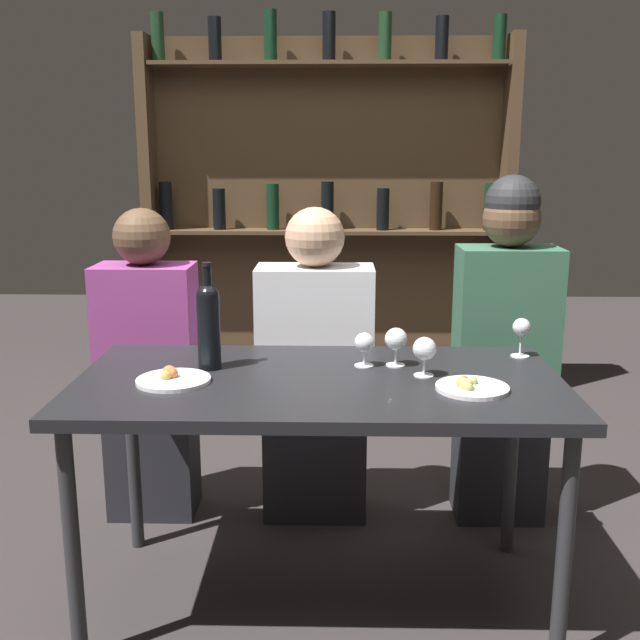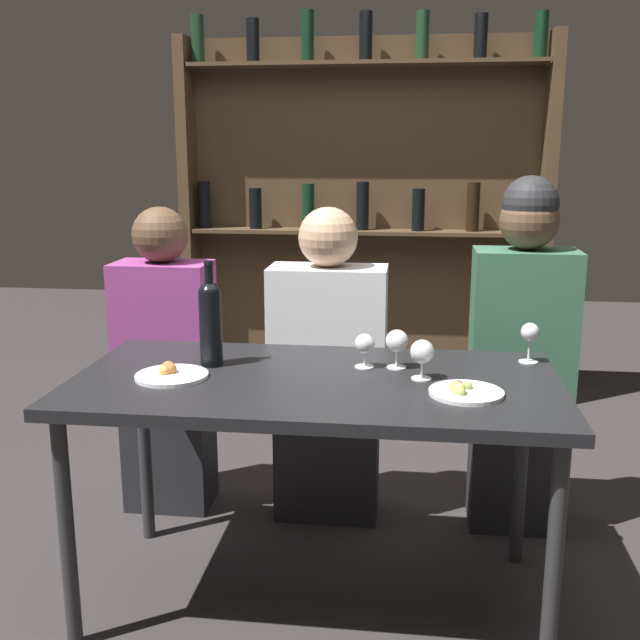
{
  "view_description": "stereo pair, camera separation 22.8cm",
  "coord_description": "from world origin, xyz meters",
  "px_view_note": "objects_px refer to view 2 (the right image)",
  "views": [
    {
      "loc": [
        0.05,
        -2.11,
        1.39
      ],
      "look_at": [
        0.0,
        0.11,
        0.88
      ],
      "focal_mm": 42.0,
      "sensor_mm": 36.0,
      "label": 1
    },
    {
      "loc": [
        0.28,
        -2.1,
        1.39
      ],
      "look_at": [
        0.0,
        0.11,
        0.88
      ],
      "focal_mm": 42.0,
      "sensor_mm": 36.0,
      "label": 2
    }
  ],
  "objects_px": {
    "seated_person_right": "(521,360)",
    "food_plate_0": "(171,374)",
    "wine_glass_2": "(422,353)",
    "wine_glass_1": "(397,342)",
    "wine_glass_0": "(530,334)",
    "wine_glass_3": "(365,345)",
    "wine_bottle": "(210,319)",
    "food_plate_1": "(464,391)",
    "seated_person_center": "(328,375)",
    "seated_person_left": "(166,368)"
  },
  "relations": [
    {
      "from": "wine_glass_3",
      "to": "food_plate_0",
      "type": "height_order",
      "value": "wine_glass_3"
    },
    {
      "from": "wine_glass_3",
      "to": "seated_person_right",
      "type": "distance_m",
      "value": 0.72
    },
    {
      "from": "food_plate_0",
      "to": "wine_glass_1",
      "type": "bearing_deg",
      "value": 15.34
    },
    {
      "from": "seated_person_left",
      "to": "wine_glass_3",
      "type": "bearing_deg",
      "value": -29.69
    },
    {
      "from": "wine_bottle",
      "to": "wine_glass_2",
      "type": "distance_m",
      "value": 0.66
    },
    {
      "from": "wine_bottle",
      "to": "seated_person_right",
      "type": "xyz_separation_m",
      "value": [
        1.01,
        0.49,
        -0.23
      ]
    },
    {
      "from": "food_plate_1",
      "to": "seated_person_center",
      "type": "height_order",
      "value": "seated_person_center"
    },
    {
      "from": "wine_glass_1",
      "to": "seated_person_right",
      "type": "distance_m",
      "value": 0.65
    },
    {
      "from": "wine_glass_0",
      "to": "wine_glass_3",
      "type": "distance_m",
      "value": 0.53
    },
    {
      "from": "wine_glass_1",
      "to": "seated_person_right",
      "type": "xyz_separation_m",
      "value": [
        0.44,
        0.45,
        -0.17
      ]
    },
    {
      "from": "seated_person_right",
      "to": "food_plate_1",
      "type": "bearing_deg",
      "value": -109.86
    },
    {
      "from": "food_plate_0",
      "to": "food_plate_1",
      "type": "relative_size",
      "value": 1.05
    },
    {
      "from": "wine_glass_3",
      "to": "seated_person_center",
      "type": "bearing_deg",
      "value": 110.1
    },
    {
      "from": "wine_glass_0",
      "to": "food_plate_0",
      "type": "distance_m",
      "value": 1.11
    },
    {
      "from": "wine_glass_2",
      "to": "seated_person_left",
      "type": "bearing_deg",
      "value": 150.29
    },
    {
      "from": "wine_bottle",
      "to": "food_plate_1",
      "type": "height_order",
      "value": "wine_bottle"
    },
    {
      "from": "wine_glass_1",
      "to": "wine_glass_0",
      "type": "bearing_deg",
      "value": 15.46
    },
    {
      "from": "wine_glass_1",
      "to": "wine_glass_2",
      "type": "relative_size",
      "value": 1.02
    },
    {
      "from": "wine_bottle",
      "to": "seated_person_right",
      "type": "relative_size",
      "value": 0.25
    },
    {
      "from": "wine_glass_0",
      "to": "wine_glass_2",
      "type": "relative_size",
      "value": 1.08
    },
    {
      "from": "wine_glass_2",
      "to": "food_plate_0",
      "type": "bearing_deg",
      "value": -174.2
    },
    {
      "from": "wine_glass_3",
      "to": "wine_glass_1",
      "type": "bearing_deg",
      "value": 3.7
    },
    {
      "from": "wine_glass_0",
      "to": "wine_glass_3",
      "type": "bearing_deg",
      "value": -166.73
    },
    {
      "from": "wine_glass_3",
      "to": "seated_person_left",
      "type": "height_order",
      "value": "seated_person_left"
    },
    {
      "from": "food_plate_1",
      "to": "seated_person_center",
      "type": "xyz_separation_m",
      "value": [
        -0.46,
        0.68,
        -0.18
      ]
    },
    {
      "from": "wine_bottle",
      "to": "wine_glass_2",
      "type": "relative_size",
      "value": 2.76
    },
    {
      "from": "food_plate_1",
      "to": "seated_person_center",
      "type": "relative_size",
      "value": 0.17
    },
    {
      "from": "wine_glass_2",
      "to": "food_plate_0",
      "type": "height_order",
      "value": "wine_glass_2"
    },
    {
      "from": "wine_bottle",
      "to": "wine_glass_1",
      "type": "xyz_separation_m",
      "value": [
        0.57,
        0.04,
        -0.06
      ]
    },
    {
      "from": "wine_bottle",
      "to": "wine_glass_3",
      "type": "distance_m",
      "value": 0.48
    },
    {
      "from": "wine_glass_0",
      "to": "wine_glass_2",
      "type": "distance_m",
      "value": 0.4
    },
    {
      "from": "food_plate_0",
      "to": "food_plate_1",
      "type": "distance_m",
      "value": 0.85
    },
    {
      "from": "seated_person_right",
      "to": "food_plate_0",
      "type": "bearing_deg",
      "value": -150.28
    },
    {
      "from": "wine_glass_2",
      "to": "seated_person_center",
      "type": "xyz_separation_m",
      "value": [
        -0.34,
        0.55,
        -0.25
      ]
    },
    {
      "from": "wine_glass_3",
      "to": "seated_person_center",
      "type": "xyz_separation_m",
      "value": [
        -0.17,
        0.45,
        -0.24
      ]
    },
    {
      "from": "seated_person_center",
      "to": "food_plate_1",
      "type": "bearing_deg",
      "value": -56.23
    },
    {
      "from": "wine_glass_1",
      "to": "food_plate_0",
      "type": "bearing_deg",
      "value": -164.66
    },
    {
      "from": "wine_glass_0",
      "to": "wine_glass_1",
      "type": "bearing_deg",
      "value": -164.54
    },
    {
      "from": "wine_bottle",
      "to": "wine_glass_0",
      "type": "xyz_separation_m",
      "value": [
        0.99,
        0.15,
        -0.06
      ]
    },
    {
      "from": "wine_glass_2",
      "to": "wine_glass_3",
      "type": "height_order",
      "value": "wine_glass_2"
    },
    {
      "from": "wine_glass_0",
      "to": "wine_glass_3",
      "type": "height_order",
      "value": "wine_glass_0"
    },
    {
      "from": "wine_glass_1",
      "to": "wine_glass_2",
      "type": "distance_m",
      "value": 0.13
    },
    {
      "from": "wine_bottle",
      "to": "seated_person_left",
      "type": "relative_size",
      "value": 0.28
    },
    {
      "from": "wine_glass_0",
      "to": "seated_person_right",
      "type": "distance_m",
      "value": 0.38
    },
    {
      "from": "wine_bottle",
      "to": "wine_glass_0",
      "type": "distance_m",
      "value": 1.0
    },
    {
      "from": "wine_bottle",
      "to": "wine_glass_3",
      "type": "bearing_deg",
      "value": 4.03
    },
    {
      "from": "food_plate_1",
      "to": "wine_glass_1",
      "type": "bearing_deg",
      "value": 129.11
    },
    {
      "from": "wine_glass_2",
      "to": "wine_glass_1",
      "type": "bearing_deg",
      "value": 125.47
    },
    {
      "from": "wine_bottle",
      "to": "food_plate_1",
      "type": "xyz_separation_m",
      "value": [
        0.77,
        -0.2,
        -0.14
      ]
    },
    {
      "from": "seated_person_center",
      "to": "food_plate_0",
      "type": "bearing_deg",
      "value": -122.25
    }
  ]
}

